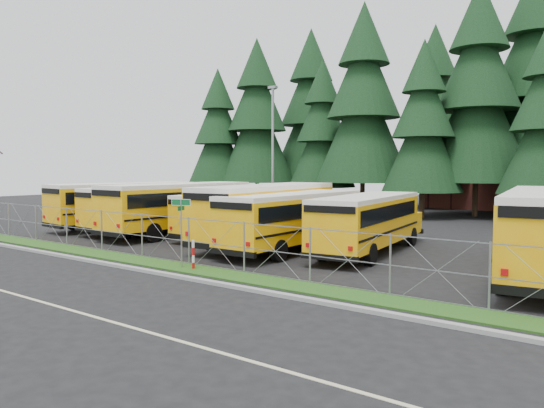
{
  "coord_description": "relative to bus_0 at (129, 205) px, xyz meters",
  "views": [
    {
      "loc": [
        14.93,
        -16.44,
        4.09
      ],
      "look_at": [
        -0.42,
        4.0,
        2.3
      ],
      "focal_mm": 35.0,
      "sensor_mm": 36.0,
      "label": 1
    }
  ],
  "objects": [
    {
      "name": "bus_0",
      "position": [
        0.0,
        0.0,
        0.0
      ],
      "size": [
        4.13,
        11.77,
        3.02
      ],
      "primitive_type": null,
      "rotation": [
        0.0,
        0.0,
        -0.12
      ],
      "color": "#FFA108",
      "rests_on": "ground"
    },
    {
      "name": "bus_4",
      "position": [
        12.23,
        -0.34,
        0.07
      ],
      "size": [
        3.99,
        12.27,
        3.16
      ],
      "primitive_type": null,
      "rotation": [
        0.0,
        0.0,
        0.1
      ],
      "color": "#FFA108",
      "rests_on": "ground"
    },
    {
      "name": "conifer_12",
      "position": [
        19.46,
        27.28,
        9.28
      ],
      "size": [
        9.76,
        9.76,
        21.57
      ],
      "primitive_type": null,
      "color": "black",
      "rests_on": "ground"
    },
    {
      "name": "road_lane_line",
      "position": [
        14.09,
        -14.2,
        -1.5
      ],
      "size": [
        50.0,
        0.12,
        0.01
      ],
      "primitive_type": "cube",
      "color": "beige",
      "rests_on": "ground"
    },
    {
      "name": "light_standard",
      "position": [
        4.95,
        9.51,
        3.99
      ],
      "size": [
        0.7,
        0.35,
        10.14
      ],
      "color": "gray",
      "rests_on": "ground"
    },
    {
      "name": "grass_verge",
      "position": [
        14.09,
        -7.9,
        -1.48
      ],
      "size": [
        50.0,
        1.4,
        0.06
      ],
      "primitive_type": "cube",
      "color": "#193F12",
      "rests_on": "ground"
    },
    {
      "name": "conifer_10",
      "position": [
        -2.55,
        26.44,
        8.02
      ],
      "size": [
        8.61,
        8.61,
        19.05
      ],
      "primitive_type": null,
      "color": "black",
      "rests_on": "ground"
    },
    {
      "name": "conifer_4",
      "position": [
        13.08,
        18.75,
        5.61
      ],
      "size": [
        6.44,
        6.44,
        14.25
      ],
      "primitive_type": null,
      "color": "black",
      "rests_on": "ground"
    },
    {
      "name": "bus_3",
      "position": [
        9.0,
        0.86,
        -0.22
      ],
      "size": [
        2.38,
        9.88,
        2.59
      ],
      "primitive_type": null,
      "rotation": [
        0.0,
        0.0,
        -0.0
      ],
      "color": "#FFA108",
      "rests_on": "ground"
    },
    {
      "name": "chainlink_fence",
      "position": [
        14.09,
        -7.2,
        -0.51
      ],
      "size": [
        44.0,
        0.1,
        2.0
      ],
      "primitive_type": null,
      "color": "gray",
      "rests_on": "ground"
    },
    {
      "name": "bus_1",
      "position": [
        3.02,
        -0.1,
        -0.08
      ],
      "size": [
        3.29,
        11.04,
        2.86
      ],
      "primitive_type": null,
      "rotation": [
        0.0,
        0.0,
        -0.07
      ],
      "color": "#FFA108",
      "rests_on": "ground"
    },
    {
      "name": "curb",
      "position": [
        14.09,
        -9.3,
        -1.45
      ],
      "size": [
        50.0,
        0.25,
        0.12
      ],
      "primitive_type": "cube",
      "color": "gray",
      "rests_on": "ground"
    },
    {
      "name": "striped_bollard",
      "position": [
        14.02,
        -7.87,
        -0.91
      ],
      "size": [
        0.11,
        0.11,
        1.2
      ],
      "primitive_type": "cylinder",
      "color": "#B20C0C",
      "rests_on": "ground"
    },
    {
      "name": "conifer_5",
      "position": [
        16.19,
        22.49,
        8.15
      ],
      "size": [
        8.74,
        8.74,
        19.33
      ],
      "primitive_type": null,
      "color": "black",
      "rests_on": "ground"
    },
    {
      "name": "street_sign",
      "position": [
        13.42,
        -7.93,
        0.52
      ],
      "size": [
        0.8,
        0.53,
        2.81
      ],
      "color": "gray",
      "rests_on": "ground"
    },
    {
      "name": "conifer_2",
      "position": [
        1.8,
        21.74,
        5.73
      ],
      "size": [
        6.55,
        6.55,
        14.49
      ],
      "primitive_type": null,
      "color": "black",
      "rests_on": "ground"
    },
    {
      "name": "conifer_3",
      "position": [
        6.99,
        20.22,
        7.81
      ],
      "size": [
        8.43,
        8.43,
        18.63
      ],
      "primitive_type": null,
      "color": "black",
      "rests_on": "ground"
    },
    {
      "name": "ground",
      "position": [
        14.09,
        -6.2,
        -1.51
      ],
      "size": [
        120.0,
        120.0,
        0.0
      ],
      "primitive_type": "plane",
      "color": "black",
      "rests_on": "ground"
    },
    {
      "name": "bus_6",
      "position": [
        17.76,
        0.07,
        -0.13
      ],
      "size": [
        3.83,
        10.8,
        2.77
      ],
      "primitive_type": null,
      "rotation": [
        0.0,
        0.0,
        0.13
      ],
      "color": "#FFA108",
      "rests_on": "ground"
    },
    {
      "name": "conifer_11",
      "position": [
        9.89,
        29.78,
        7.62
      ],
      "size": [
        8.25,
        8.25,
        18.25
      ],
      "primitive_type": null,
      "color": "black",
      "rests_on": "ground"
    },
    {
      "name": "bus_5",
      "position": [
        14.53,
        -1.26,
        -0.09
      ],
      "size": [
        2.63,
        10.84,
        2.84
      ],
      "primitive_type": null,
      "rotation": [
        0.0,
        0.0,
        0.01
      ],
      "color": "#FFA108",
      "rests_on": "ground"
    },
    {
      "name": "conifer_1",
      "position": [
        -5.23,
        20.39,
        7.12
      ],
      "size": [
        7.8,
        7.8,
        17.25
      ],
      "primitive_type": null,
      "color": "black",
      "rests_on": "ground"
    },
    {
      "name": "bus_2",
      "position": [
        5.51,
        -0.28,
        0.04
      ],
      "size": [
        2.96,
        11.88,
        3.11
      ],
      "primitive_type": null,
      "rotation": [
        0.0,
        0.0,
        -0.01
      ],
      "color": "#FFA108",
      "rests_on": "ground"
    },
    {
      "name": "conifer_0",
      "position": [
        -9.06,
        18.66,
        5.67
      ],
      "size": [
        6.49,
        6.49,
        14.35
      ],
      "primitive_type": null,
      "color": "black",
      "rests_on": "ground"
    }
  ]
}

